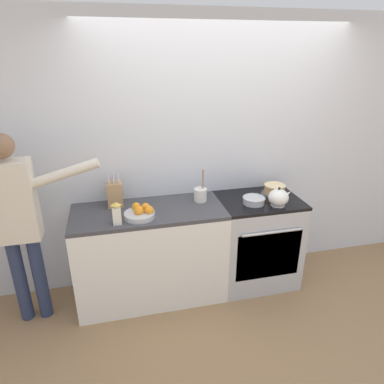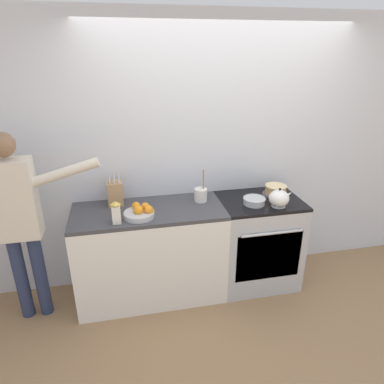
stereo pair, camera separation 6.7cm
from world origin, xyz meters
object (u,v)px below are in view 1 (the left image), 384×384
at_px(mixing_bowl, 254,200).
at_px(person_baker, 17,216).
at_px(stove_range, 256,240).
at_px(layer_cake, 274,190).
at_px(knife_block, 115,194).
at_px(tea_kettle, 279,198).
at_px(fruit_bowl, 141,213).
at_px(milk_carton, 117,214).
at_px(utensil_crock, 200,194).

bearing_deg(mixing_bowl, person_baker, 179.52).
relative_size(stove_range, mixing_bowl, 4.34).
bearing_deg(layer_cake, stove_range, -155.76).
relative_size(stove_range, knife_block, 2.90).
height_order(tea_kettle, mixing_bowl, tea_kettle).
height_order(tea_kettle, person_baker, person_baker).
relative_size(stove_range, fruit_bowl, 3.49).
bearing_deg(stove_range, fruit_bowl, -174.04).
bearing_deg(person_baker, stove_range, -0.46).
bearing_deg(milk_carton, tea_kettle, 1.13).
bearing_deg(tea_kettle, layer_cake, 71.36).
xyz_separation_m(utensil_crock, person_baker, (-1.57, -0.16, 0.03)).
height_order(stove_range, fruit_bowl, fruit_bowl).
height_order(milk_carton, person_baker, person_baker).
bearing_deg(milk_carton, person_baker, 170.16).
distance_m(stove_range, fruit_bowl, 1.27).
xyz_separation_m(utensil_crock, milk_carton, (-0.79, -0.29, 0.02)).
height_order(utensil_crock, person_baker, person_baker).
distance_m(utensil_crock, person_baker, 1.58).
distance_m(tea_kettle, utensil_crock, 0.73).
bearing_deg(milk_carton, stove_range, 8.48).
relative_size(layer_cake, person_baker, 0.15).
xyz_separation_m(layer_cake, utensil_crock, (-0.76, 0.00, 0.02)).
height_order(fruit_bowl, milk_carton, milk_carton).
height_order(tea_kettle, milk_carton, milk_carton).
bearing_deg(mixing_bowl, fruit_bowl, -177.99).
bearing_deg(layer_cake, tea_kettle, -108.64).
height_order(layer_cake, fruit_bowl, fruit_bowl).
bearing_deg(layer_cake, utensil_crock, 179.64).
height_order(stove_range, knife_block, knife_block).
distance_m(tea_kettle, milk_carton, 1.46).
xyz_separation_m(tea_kettle, mixing_bowl, (-0.20, 0.09, -0.05)).
xyz_separation_m(stove_range, milk_carton, (-1.36, -0.20, 0.56)).
bearing_deg(milk_carton, knife_block, 90.43).
bearing_deg(stove_range, knife_block, 172.84).
xyz_separation_m(knife_block, milk_carton, (0.00, -0.37, -0.02)).
xyz_separation_m(stove_range, fruit_bowl, (-1.16, -0.12, 0.50)).
bearing_deg(milk_carton, utensil_crock, 20.52).
bearing_deg(tea_kettle, stove_range, 121.68).
bearing_deg(knife_block, utensil_crock, -5.65).
bearing_deg(layer_cake, fruit_bowl, -171.23).
relative_size(knife_block, milk_carton, 1.62).
bearing_deg(tea_kettle, person_baker, 177.27).
distance_m(stove_range, person_baker, 2.21).
distance_m(mixing_bowl, milk_carton, 1.27).
relative_size(milk_carton, person_baker, 0.12).
height_order(mixing_bowl, utensil_crock, utensil_crock).
relative_size(mixing_bowl, fruit_bowl, 0.80).
relative_size(fruit_bowl, milk_carton, 1.35).
bearing_deg(mixing_bowl, utensil_crock, 159.50).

